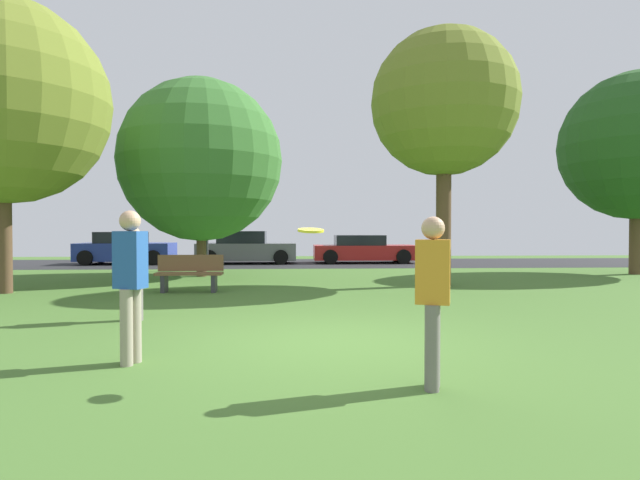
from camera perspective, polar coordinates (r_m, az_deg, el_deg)
name	(u,v)px	position (r m, az deg, el deg)	size (l,w,h in m)	color
ground_plane	(331,342)	(7.11, 1.21, -11.27)	(44.00, 44.00, 0.00)	#47702D
road_strip	(305,263)	(22.98, -1.71, -2.60)	(44.00, 6.40, 0.01)	#28282B
oak_tree_center	(201,160)	(17.17, -13.13, 8.63)	(5.23, 5.23, 6.38)	brown
birch_tree_lone	(444,103)	(14.68, 13.66, 14.58)	(3.95, 3.95, 6.94)	brown
maple_tree_far	(3,102)	(14.67, -31.79, 12.96)	(4.87, 4.87, 7.01)	brown
oak_tree_left	(637,146)	(20.60, 31.80, 8.88)	(4.99, 4.99, 6.85)	brown
person_thrower	(130,279)	(6.21, -20.36, -4.06)	(0.37, 0.31, 1.75)	gray
person_catcher	(433,294)	(5.05, 12.45, -5.89)	(0.37, 0.31, 1.66)	slate
person_bystander	(134,270)	(9.16, -20.00, -3.12)	(0.30, 0.36, 1.57)	slate
frisbee_disc	(311,230)	(5.22, -1.03, 1.08)	(0.32, 0.32, 0.06)	yellow
parked_car_blue	(125,249)	(24.06, -20.87, -0.96)	(4.03, 2.02, 1.41)	#233893
parked_car_grey	(246,249)	(23.07, -8.23, -0.95)	(4.34, 2.06, 1.44)	slate
parked_car_red	(363,250)	(23.31, 4.85, -1.10)	(4.60, 1.99, 1.26)	#B21E1E
park_bench	(190,273)	(12.93, -14.30, -3.58)	(1.60, 0.45, 0.90)	brown
street_lamp_post	(206,210)	(19.40, -12.54, 3.31)	(0.14, 0.14, 4.50)	#2D2D33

